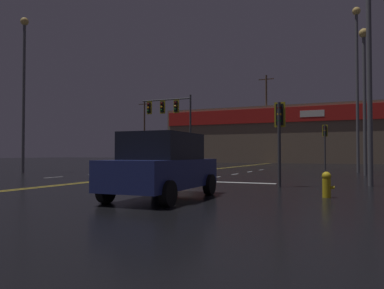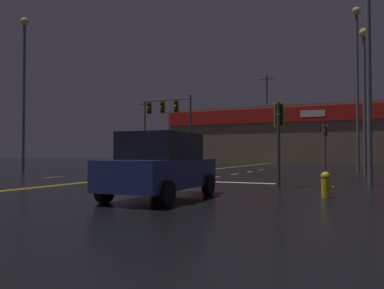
# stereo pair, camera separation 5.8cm
# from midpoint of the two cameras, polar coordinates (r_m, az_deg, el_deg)

# --- Properties ---
(ground_plane) EXTENTS (200.00, 200.00, 0.00)m
(ground_plane) POSITION_cam_midpoint_polar(r_m,az_deg,el_deg) (25.62, -2.16, -4.34)
(ground_plane) COLOR black
(road_markings) EXTENTS (12.17, 60.00, 0.01)m
(road_markings) POSITION_cam_midpoint_polar(r_m,az_deg,el_deg) (24.33, -1.89, -4.48)
(road_markings) COLOR gold
(road_markings) RESTS_ON ground
(traffic_signal_median) EXTENTS (4.12, 0.36, 5.64)m
(traffic_signal_median) POSITION_cam_midpoint_polar(r_m,az_deg,el_deg) (28.23, -3.44, 4.90)
(traffic_signal_median) COLOR #38383D
(traffic_signal_median) RESTS_ON ground
(traffic_signal_corner_northwest) EXTENTS (0.42, 0.36, 3.25)m
(traffic_signal_corner_northwest) POSITION_cam_midpoint_polar(r_m,az_deg,el_deg) (37.87, -8.81, 0.20)
(traffic_signal_corner_northwest) COLOR #38383D
(traffic_signal_corner_northwest) RESTS_ON ground
(traffic_signal_corner_southeast) EXTENTS (0.42, 0.36, 3.33)m
(traffic_signal_corner_southeast) POSITION_cam_midpoint_polar(r_m,az_deg,el_deg) (15.13, 13.22, 3.00)
(traffic_signal_corner_southeast) COLOR #38383D
(traffic_signal_corner_southeast) RESTS_ON ground
(traffic_signal_corner_northeast) EXTENTS (0.42, 0.36, 3.74)m
(traffic_signal_corner_northeast) POSITION_cam_midpoint_polar(r_m,az_deg,el_deg) (33.01, 19.67, 1.15)
(traffic_signal_corner_northeast) COLOR #38383D
(traffic_signal_corner_northeast) RESTS_ON ground
(streetlight_near_right) EXTENTS (0.56, 0.56, 10.88)m
(streetlight_near_right) POSITION_cam_midpoint_polar(r_m,az_deg,el_deg) (29.07, -24.17, 9.61)
(streetlight_near_right) COLOR #59595E
(streetlight_near_right) RESTS_ON ground
(streetlight_median_approach) EXTENTS (0.56, 0.56, 11.60)m
(streetlight_median_approach) POSITION_cam_midpoint_polar(r_m,az_deg,el_deg) (28.99, 23.91, 10.42)
(streetlight_median_approach) COLOR #59595E
(streetlight_median_approach) RESTS_ON ground
(streetlight_far_left) EXTENTS (0.56, 0.56, 8.83)m
(streetlight_far_left) POSITION_cam_midpoint_polar(r_m,az_deg,el_deg) (24.90, 24.83, 8.86)
(streetlight_far_left) COLOR #59595E
(streetlight_far_left) RESTS_ON ground
(streetlight_far_median) EXTENTS (0.56, 0.56, 11.36)m
(streetlight_far_median) POSITION_cam_midpoint_polar(r_m,az_deg,el_deg) (17.53, 25.34, 17.96)
(streetlight_far_median) COLOR #59595E
(streetlight_far_median) RESTS_ON ground
(fire_hydrant) EXTENTS (0.35, 0.26, 0.76)m
(fire_hydrant) POSITION_cam_midpoint_polar(r_m,az_deg,el_deg) (11.68, 19.81, -5.68)
(fire_hydrant) COLOR gold
(fire_hydrant) RESTS_ON ground
(parked_car) EXTENTS (2.08, 4.33, 1.88)m
(parked_car) POSITION_cam_midpoint_polar(r_m,az_deg,el_deg) (10.80, -4.55, -3.20)
(parked_car) COLOR navy
(parked_car) RESTS_ON ground
(building_backdrop) EXTENTS (33.00, 10.23, 8.29)m
(building_backdrop) POSITION_cam_midpoint_polar(r_m,az_deg,el_deg) (59.46, 12.90, 1.32)
(building_backdrop) COLOR #7A6651
(building_backdrop) RESTS_ON ground
(utility_pole_row) EXTENTS (46.61, 0.26, 12.84)m
(utility_pole_row) POSITION_cam_midpoint_polar(r_m,az_deg,el_deg) (55.30, 12.74, 3.35)
(utility_pole_row) COLOR #4C3828
(utility_pole_row) RESTS_ON ground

